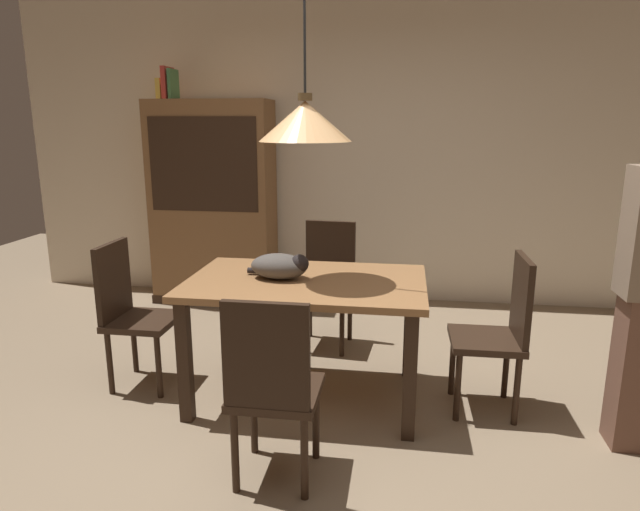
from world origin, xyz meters
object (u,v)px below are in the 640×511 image
(book_green_slim, at_px, (173,84))
(chair_near_front, at_px, (272,384))
(dining_table, at_px, (306,296))
(chair_far_back, at_px, (328,278))
(chair_right_side, at_px, (501,328))
(book_yellow_short, at_px, (162,89))
(cat_sleeping, at_px, (281,266))
(chair_left_side, at_px, (131,308))
(book_red_tall, at_px, (168,83))
(hutch_bookcase, at_px, (214,207))
(pendant_lamp, at_px, (305,121))

(book_green_slim, bearing_deg, chair_near_front, -60.42)
(dining_table, xyz_separation_m, chair_far_back, (0.01, 0.88, -0.14))
(dining_table, xyz_separation_m, chair_right_side, (1.13, 0.00, -0.14))
(book_yellow_short, bearing_deg, cat_sleeping, -50.60)
(chair_left_side, bearing_deg, book_red_tall, 103.50)
(chair_left_side, distance_m, chair_far_back, 1.43)
(hutch_bookcase, height_order, book_yellow_short, book_yellow_short)
(book_yellow_short, height_order, book_red_tall, book_red_tall)
(dining_table, bearing_deg, chair_left_side, 180.00)
(dining_table, bearing_deg, book_red_tall, 131.23)
(chair_right_side, distance_m, book_red_tall, 3.54)
(cat_sleeping, xyz_separation_m, book_green_slim, (-1.35, 1.78, 1.15))
(chair_near_front, height_order, pendant_lamp, pendant_lamp)
(chair_far_back, xyz_separation_m, book_red_tall, (-1.56, 0.90, 1.48))
(chair_right_side, bearing_deg, book_green_slim, 146.06)
(chair_near_front, relative_size, pendant_lamp, 0.72)
(chair_near_front, bearing_deg, book_red_tall, 120.37)
(book_yellow_short, bearing_deg, chair_near_front, -58.72)
(pendant_lamp, height_order, book_green_slim, pendant_lamp)
(chair_left_side, bearing_deg, book_yellow_short, 105.23)
(chair_far_back, relative_size, chair_near_front, 1.00)
(book_green_slim, bearing_deg, chair_right_side, -33.94)
(chair_left_side, bearing_deg, dining_table, -0.00)
(book_yellow_short, bearing_deg, chair_left_side, -74.77)
(book_yellow_short, bearing_deg, book_green_slim, 0.00)
(cat_sleeping, height_order, book_green_slim, book_green_slim)
(chair_near_front, distance_m, hutch_bookcase, 2.93)
(dining_table, height_order, chair_left_side, chair_left_side)
(chair_right_side, distance_m, chair_near_front, 1.43)
(chair_far_back, relative_size, cat_sleeping, 2.38)
(cat_sleeping, bearing_deg, chair_right_side, 0.18)
(book_red_tall, bearing_deg, chair_right_side, -33.46)
(book_yellow_short, bearing_deg, hutch_bookcase, -0.20)
(chair_far_back, bearing_deg, book_yellow_short, 151.03)
(chair_far_back, relative_size, book_yellow_short, 4.65)
(chair_near_front, distance_m, cat_sleeping, 0.94)
(cat_sleeping, bearing_deg, book_yellow_short, 129.40)
(chair_far_back, height_order, pendant_lamp, pendant_lamp)
(chair_right_side, bearing_deg, dining_table, -179.94)
(pendant_lamp, relative_size, book_red_tall, 4.64)
(chair_left_side, xyz_separation_m, book_green_slim, (-0.38, 1.77, 1.47))
(chair_left_side, height_order, book_red_tall, book_red_tall)
(book_red_tall, bearing_deg, dining_table, -48.77)
(book_yellow_short, distance_m, book_red_tall, 0.08)
(book_green_slim, bearing_deg, cat_sleeping, -52.70)
(cat_sleeping, bearing_deg, book_green_slim, 127.30)
(chair_left_side, bearing_deg, chair_far_back, 37.74)
(chair_right_side, distance_m, pendant_lamp, 1.61)
(pendant_lamp, bearing_deg, book_green_slim, 130.32)
(book_yellow_short, xyz_separation_m, book_green_slim, (0.11, 0.00, 0.04))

